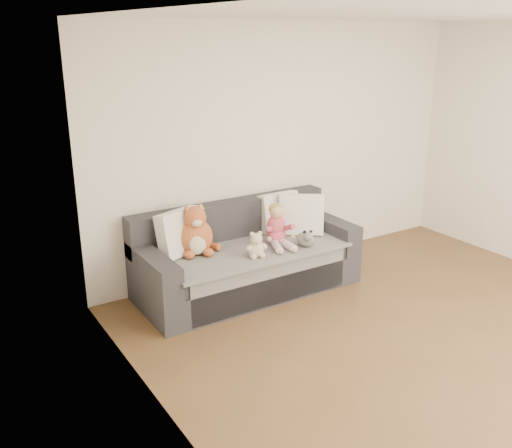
% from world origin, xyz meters
% --- Properties ---
extents(room_shell, '(5.00, 5.00, 5.00)m').
position_xyz_m(room_shell, '(0.00, 0.42, 1.30)').
color(room_shell, brown).
rests_on(room_shell, ground).
extents(sofa, '(2.20, 0.94, 0.85)m').
position_xyz_m(sofa, '(-0.76, 2.06, 0.31)').
color(sofa, '#2B2B31').
rests_on(sofa, ground).
extents(cushion_left, '(0.51, 0.35, 0.44)m').
position_xyz_m(cushion_left, '(-1.40, 2.20, 0.69)').
color(cushion_left, white).
rests_on(cushion_left, sofa).
extents(cushion_right_back, '(0.45, 0.21, 0.42)m').
position_xyz_m(cushion_right_back, '(-0.22, 2.27, 0.67)').
color(cushion_right_back, white).
rests_on(cushion_right_back, sofa).
extents(cushion_right_front, '(0.49, 0.43, 0.43)m').
position_xyz_m(cushion_right_front, '(-0.09, 2.05, 0.68)').
color(cushion_right_front, white).
rests_on(cushion_right_front, sofa).
extents(toddler, '(0.29, 0.43, 0.42)m').
position_xyz_m(toddler, '(-0.48, 1.92, 0.65)').
color(toddler, '#C8465E').
rests_on(toddler, sofa).
extents(plush_cat, '(0.41, 0.36, 0.53)m').
position_xyz_m(plush_cat, '(-1.27, 2.13, 0.67)').
color(plush_cat, '#A44724').
rests_on(plush_cat, sofa).
extents(teddy_bear, '(0.20, 0.16, 0.26)m').
position_xyz_m(teddy_bear, '(-0.84, 1.74, 0.58)').
color(teddy_bear, '#CCAE8D').
rests_on(teddy_bear, sofa).
extents(plush_cow, '(0.16, 0.23, 0.19)m').
position_xyz_m(plush_cow, '(-0.28, 1.72, 0.55)').
color(plush_cow, white).
rests_on(plush_cow, sofa).
extents(sippy_cup, '(0.10, 0.09, 0.12)m').
position_xyz_m(sippy_cup, '(-0.74, 1.82, 0.54)').
color(sippy_cup, '#53328A').
rests_on(sippy_cup, sofa).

